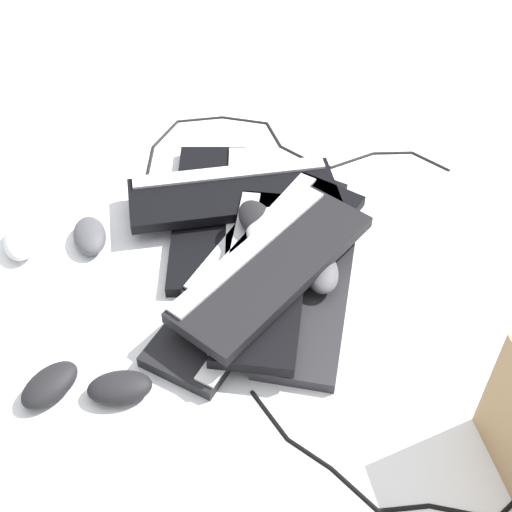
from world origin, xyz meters
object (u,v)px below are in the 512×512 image
Objects in this scene: keyboard_0 at (308,288)px; mouse_3 at (265,226)px; mouse_5 at (90,236)px; mouse_0 at (120,388)px; keyboard_1 at (269,237)px; mouse_6 at (322,271)px; keyboard_7 at (233,193)px; mouse_4 at (20,241)px; keyboard_5 at (279,250)px; mouse_1 at (257,219)px; keyboard_3 at (237,295)px; keyboard_6 at (272,266)px; keyboard_4 at (264,274)px; keyboard_2 at (211,215)px; mouse_2 at (50,385)px.

keyboard_0 is 4.16× the size of mouse_3.
mouse_0 is at bearing -178.78° from mouse_5.
mouse_6 is at bearing -12.24° from keyboard_1.
keyboard_7 is 3.93× the size of mouse_0.
mouse_3 is 1.00× the size of mouse_4.
keyboard_5 is 0.05m from mouse_3.
mouse_5 is (-0.27, -0.21, -0.06)m from mouse_1.
keyboard_3 is 1.05× the size of keyboard_6.
keyboard_4 is 0.51m from mouse_4.
mouse_4 is at bearing -127.70° from keyboard_2.
mouse_5 is (-0.33, -0.08, 0.01)m from keyboard_3.
keyboard_4 reaches higher than mouse_2.
mouse_2 is at bearing -113.69° from keyboard_0.
keyboard_3 is 4.19× the size of mouse_6.
keyboard_6 is at bearing -18.43° from keyboard_2.
keyboard_6 is (0.02, 0.00, 0.03)m from keyboard_4.
keyboard_6 is at bearing 56.41° from keyboard_3.
keyboard_1 is 0.16m from mouse_6.
mouse_4 is at bearing 101.94° from mouse_3.
mouse_3 is 0.14m from mouse_6.
keyboard_6 is 4.01× the size of mouse_1.
keyboard_0 is 1.06× the size of keyboard_2.
keyboard_0 is at bearing 18.36° from mouse_1.
mouse_0 is 0.43m from mouse_6.
keyboard_0 is 1.01× the size of keyboard_4.
keyboard_4 is 0.03m from keyboard_6.
mouse_5 is at bearing -157.33° from keyboard_0.
keyboard_6 is (0.04, 0.06, 0.06)m from keyboard_3.
keyboard_5 is (0.00, 0.12, 0.03)m from keyboard_3.
mouse_0 is at bearing -96.03° from keyboard_4.
mouse_1 is at bearing 49.54° from mouse_0.
keyboard_5 reaches higher than mouse_2.
keyboard_1 is 4.18× the size of mouse_4.
mouse_6 is at bearing -116.66° from mouse_3.
keyboard_4 is 4.11× the size of mouse_4.
mouse_4 and mouse_5 have the same top height.
keyboard_0 is 0.15m from mouse_3.
keyboard_7 is 3.93× the size of mouse_6.
keyboard_6 is at bearing -48.45° from keyboard_1.
mouse_5 is (-0.14, -0.21, 0.01)m from keyboard_2.
mouse_1 is 1.00× the size of mouse_4.
mouse_3 reaches higher than keyboard_5.
keyboard_1 is at bearing 157.86° from keyboard_0.
keyboard_1 is 4.18× the size of mouse_3.
mouse_3 is at bearing 136.67° from keyboard_6.
keyboard_0 is 4.16× the size of mouse_1.
mouse_0 is 1.00× the size of mouse_1.
keyboard_1 is 0.07m from mouse_1.
mouse_5 is at bearing -166.92° from keyboard_3.
mouse_5 is (-0.37, -0.13, -0.05)m from keyboard_6.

